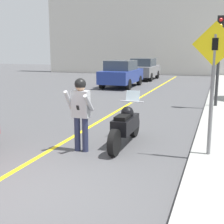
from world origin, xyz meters
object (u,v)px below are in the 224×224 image
object	(u,v)px
parked_car_blue	(121,74)
crossing_sign	(213,77)
person_biker	(81,107)
parked_car_grey	(144,69)
motorcycle	(125,125)
traffic_light	(219,44)

from	to	relation	value
parked_car_blue	crossing_sign	bearing A→B (deg)	-64.64
person_biker	parked_car_grey	bearing A→B (deg)	98.85
parked_car_blue	parked_car_grey	distance (m)	5.32
motorcycle	person_biker	bearing A→B (deg)	-136.40
motorcycle	parked_car_blue	world-z (taller)	parked_car_blue
motorcycle	person_biker	world-z (taller)	person_biker
parked_car_grey	motorcycle	bearing A→B (deg)	-78.03
motorcycle	parked_car_grey	world-z (taller)	parked_car_grey
person_biker	crossing_sign	xyz separation A→B (m)	(2.84, 0.32, 0.76)
crossing_sign	parked_car_grey	world-z (taller)	crossing_sign
traffic_light	parked_car_blue	bearing A→B (deg)	134.17
person_biker	traffic_light	xyz separation A→B (m)	(2.87, 6.58, 1.51)
motorcycle	crossing_sign	world-z (taller)	crossing_sign
crossing_sign	parked_car_blue	bearing A→B (deg)	115.36
traffic_light	parked_car_grey	bearing A→B (deg)	116.55
person_biker	parked_car_blue	bearing A→B (deg)	103.27
traffic_light	parked_car_grey	world-z (taller)	traffic_light
traffic_light	parked_car_blue	world-z (taller)	traffic_light
motorcycle	parked_car_grey	distance (m)	17.48
motorcycle	parked_car_grey	bearing A→B (deg)	101.97
motorcycle	traffic_light	bearing A→B (deg)	70.63
traffic_light	parked_car_blue	distance (m)	8.55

